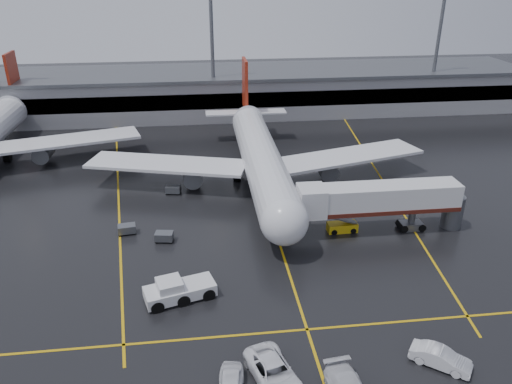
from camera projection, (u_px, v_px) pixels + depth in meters
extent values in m
plane|color=black|center=(270.00, 213.00, 62.49)|extent=(220.00, 220.00, 0.00)
cube|color=gold|center=(270.00, 213.00, 62.49)|extent=(0.25, 90.00, 0.02)
cube|color=gold|center=(307.00, 329.00, 42.68)|extent=(60.00, 0.25, 0.02)
cube|color=gold|center=(118.00, 189.00, 69.29)|extent=(9.99, 69.35, 0.02)
cube|color=gold|center=(380.00, 176.00, 73.47)|extent=(7.57, 69.64, 0.02)
cube|color=gray|center=(237.00, 92.00, 104.03)|extent=(120.00, 18.00, 8.00)
cube|color=black|center=(240.00, 100.00, 95.90)|extent=(120.00, 0.40, 3.00)
cube|color=#595B60|center=(236.00, 72.00, 102.22)|extent=(122.00, 19.00, 0.60)
cylinder|color=#595B60|center=(213.00, 56.00, 94.50)|extent=(0.70, 0.70, 25.00)
cylinder|color=#595B60|center=(437.00, 52.00, 99.46)|extent=(0.70, 0.70, 25.00)
cylinder|color=silver|center=(262.00, 160.00, 67.93)|extent=(5.20, 36.00, 5.20)
sphere|color=silver|center=(284.00, 221.00, 51.72)|extent=(5.20, 5.20, 5.20)
cone|color=silver|center=(246.00, 113.00, 86.59)|extent=(4.94, 8.00, 4.94)
cube|color=maroon|center=(245.00, 84.00, 85.42)|extent=(0.50, 5.50, 8.50)
cube|color=silver|center=(246.00, 112.00, 86.50)|extent=(14.00, 3.00, 0.25)
cube|color=silver|center=(167.00, 164.00, 68.64)|extent=(22.80, 11.83, 0.40)
cube|color=silver|center=(349.00, 156.00, 71.50)|extent=(22.80, 11.83, 0.40)
cylinder|color=#595B60|center=(193.00, 175.00, 68.71)|extent=(2.60, 4.50, 2.60)
cylinder|color=#595B60|center=(326.00, 168.00, 70.80)|extent=(2.60, 4.50, 2.60)
cylinder|color=#595B60|center=(279.00, 234.00, 55.77)|extent=(0.56, 0.56, 2.00)
cylinder|color=#595B60|center=(237.00, 174.00, 71.62)|extent=(0.56, 0.56, 2.00)
cylinder|color=#595B60|center=(280.00, 172.00, 72.33)|extent=(0.56, 0.56, 2.00)
cylinder|color=black|center=(279.00, 238.00, 56.00)|extent=(0.40, 1.10, 1.10)
cylinder|color=black|center=(237.00, 177.00, 71.81)|extent=(1.00, 1.40, 1.40)
cylinder|color=black|center=(280.00, 175.00, 72.52)|extent=(1.00, 1.40, 1.40)
cone|color=silver|center=(17.00, 103.00, 92.77)|extent=(4.94, 8.00, 4.94)
cube|color=maroon|center=(13.00, 76.00, 91.61)|extent=(0.50, 5.50, 8.50)
cube|color=silver|center=(16.00, 102.00, 92.68)|extent=(14.00, 3.00, 0.25)
cube|color=silver|center=(67.00, 140.00, 77.68)|extent=(22.80, 11.83, 0.40)
cylinder|color=#595B60|center=(44.00, 152.00, 76.98)|extent=(2.60, 4.50, 2.60)
cylinder|color=#595B60|center=(7.00, 155.00, 78.51)|extent=(0.56, 0.56, 2.00)
cylinder|color=black|center=(8.00, 158.00, 78.70)|extent=(1.00, 1.40, 1.40)
cube|color=silver|center=(382.00, 197.00, 56.56)|extent=(18.00, 3.20, 3.00)
cube|color=#4B1810|center=(380.00, 207.00, 57.11)|extent=(18.00, 3.30, 0.50)
cube|color=silver|center=(311.00, 201.00, 55.66)|extent=(3.00, 3.40, 3.30)
cylinder|color=#595B60|center=(412.00, 218.00, 58.22)|extent=(0.80, 0.80, 3.00)
cube|color=#595B60|center=(411.00, 225.00, 58.66)|extent=(2.60, 1.60, 0.90)
cylinder|color=#595B60|center=(453.00, 211.00, 58.56)|extent=(2.40, 2.40, 4.00)
cylinder|color=black|center=(402.00, 226.00, 58.54)|extent=(0.90, 1.80, 0.90)
cylinder|color=black|center=(419.00, 225.00, 58.78)|extent=(0.90, 1.80, 0.90)
cube|color=silver|center=(180.00, 291.00, 46.31)|extent=(7.00, 4.29, 1.12)
cube|color=silver|center=(169.00, 285.00, 45.59)|extent=(2.76, 2.76, 0.93)
cube|color=black|center=(169.00, 285.00, 45.59)|extent=(2.49, 2.49, 0.84)
cylinder|color=black|center=(155.00, 300.00, 45.60)|extent=(1.93, 3.02, 1.21)
cylinder|color=black|center=(180.00, 294.00, 46.45)|extent=(1.93, 3.02, 1.21)
cylinder|color=black|center=(205.00, 288.00, 47.30)|extent=(1.93, 3.02, 1.21)
cube|color=yellow|center=(342.00, 227.00, 58.14)|extent=(3.51, 1.54, 1.06)
cube|color=#595B60|center=(343.00, 219.00, 57.71)|extent=(3.37, 0.96, 1.21)
cylinder|color=black|center=(332.00, 230.00, 58.09)|extent=(0.72, 1.66, 0.68)
cylinder|color=black|center=(351.00, 228.00, 58.40)|extent=(0.72, 1.66, 0.68)
imported|color=white|center=(274.00, 373.00, 37.00)|extent=(4.49, 6.77, 1.73)
imported|color=silver|center=(441.00, 358.00, 38.56)|extent=(4.68, 4.13, 1.54)
cube|color=#595B60|center=(164.00, 236.00, 55.97)|extent=(2.18, 1.60, 0.90)
cylinder|color=black|center=(157.00, 242.00, 55.74)|extent=(0.40, 0.20, 0.40)
cylinder|color=black|center=(171.00, 242.00, 55.69)|extent=(0.40, 0.20, 0.40)
cylinder|color=black|center=(158.00, 237.00, 56.65)|extent=(0.40, 0.20, 0.40)
cylinder|color=black|center=(172.00, 238.00, 56.59)|extent=(0.40, 0.20, 0.40)
cube|color=#595B60|center=(127.00, 229.00, 57.56)|extent=(2.16, 1.56, 0.90)
cylinder|color=black|center=(120.00, 235.00, 57.14)|extent=(0.40, 0.20, 0.40)
cylinder|color=black|center=(134.00, 233.00, 57.51)|extent=(0.40, 0.20, 0.40)
cylinder|color=black|center=(120.00, 231.00, 58.01)|extent=(0.40, 0.20, 0.40)
cylinder|color=black|center=(134.00, 229.00, 58.38)|extent=(0.40, 0.20, 0.40)
cube|color=#595B60|center=(173.00, 189.00, 67.59)|extent=(2.18, 1.59, 0.90)
cylinder|color=black|center=(167.00, 194.00, 67.36)|extent=(0.40, 0.20, 0.40)
cylinder|color=black|center=(179.00, 194.00, 67.31)|extent=(0.40, 0.20, 0.40)
cylinder|color=black|center=(168.00, 191.00, 68.27)|extent=(0.40, 0.20, 0.40)
cylinder|color=black|center=(180.00, 191.00, 68.22)|extent=(0.40, 0.20, 0.40)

